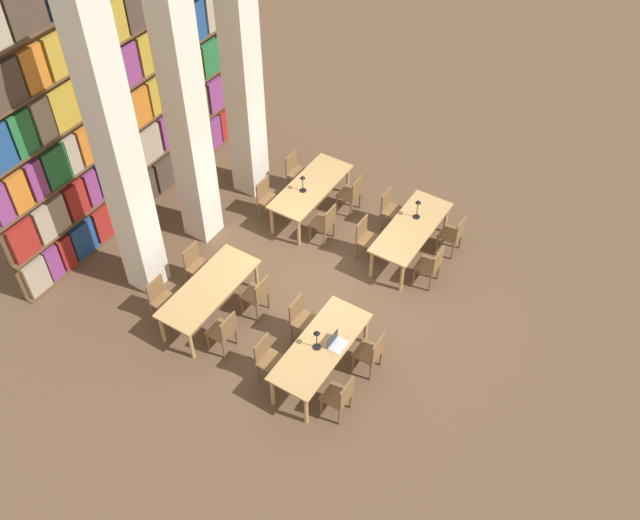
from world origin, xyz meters
TOP-DOWN VIEW (x-y plane):
  - ground_plane at (0.00, 0.00)m, footprint 40.00×40.00m
  - bookshelf_bank at (0.01, 4.27)m, footprint 6.58×0.35m
  - pillar_left at (-1.66, 2.69)m, footprint 0.57×0.57m
  - pillar_center at (0.00, 2.69)m, footprint 0.57×0.57m
  - pillar_right at (1.66, 2.69)m, footprint 0.57×0.57m
  - reading_table_0 at (-1.70, -1.21)m, footprint 2.06×0.81m
  - chair_0 at (-2.23, -1.90)m, footprint 0.42×0.40m
  - chair_1 at (-2.23, -0.52)m, footprint 0.42×0.40m
  - chair_2 at (-1.22, -1.90)m, footprint 0.42×0.40m
  - chair_3 at (-1.22, -0.52)m, footprint 0.42×0.40m
  - desk_lamp_0 at (-1.77, -1.17)m, footprint 0.14×0.14m
  - laptop at (-1.55, -1.42)m, footprint 0.32×0.22m
  - reading_table_1 at (1.64, -1.16)m, footprint 2.06×0.81m
  - chair_4 at (1.13, -1.85)m, footprint 0.42×0.40m
  - chair_5 at (1.13, -0.47)m, footprint 0.42×0.40m
  - chair_6 at (2.12, -1.85)m, footprint 0.42×0.40m
  - chair_7 at (2.12, -0.47)m, footprint 0.42×0.40m
  - desk_lamp_1 at (1.92, -1.12)m, footprint 0.14×0.14m
  - reading_table_2 at (-1.67, 1.15)m, footprint 2.06×0.81m
  - chair_8 at (-2.17, 0.46)m, footprint 0.42×0.40m
  - chair_9 at (-2.17, 1.84)m, footprint 0.42×0.40m
  - chair_10 at (-1.19, 0.46)m, footprint 0.42×0.40m
  - chair_11 at (-1.19, 1.84)m, footprint 0.42×0.40m
  - reading_table_3 at (1.63, 1.13)m, footprint 2.06×0.81m
  - chair_12 at (1.07, 0.44)m, footprint 0.42×0.40m
  - chair_13 at (1.07, 1.82)m, footprint 0.42×0.40m
  - chair_14 at (2.11, 0.44)m, footprint 0.42×0.40m
  - chair_15 at (2.11, 1.82)m, footprint 0.42×0.40m
  - desk_lamp_2 at (1.41, 1.17)m, footprint 0.14×0.14m

SIDE VIEW (x-z plane):
  - ground_plane at x=0.00m, z-range 0.00..0.00m
  - chair_0 at x=-2.23m, z-range 0.04..0.93m
  - chair_1 at x=-2.23m, z-range 0.04..0.93m
  - chair_2 at x=-1.22m, z-range 0.04..0.93m
  - chair_3 at x=-1.22m, z-range 0.04..0.93m
  - chair_4 at x=1.13m, z-range 0.04..0.93m
  - chair_5 at x=1.13m, z-range 0.04..0.93m
  - chair_6 at x=2.12m, z-range 0.04..0.93m
  - chair_7 at x=2.12m, z-range 0.04..0.93m
  - chair_8 at x=-2.17m, z-range 0.04..0.93m
  - chair_9 at x=-2.17m, z-range 0.04..0.93m
  - chair_10 at x=-1.19m, z-range 0.04..0.93m
  - chair_11 at x=-1.19m, z-range 0.04..0.93m
  - chair_12 at x=1.07m, z-range 0.04..0.93m
  - chair_13 at x=1.07m, z-range 0.04..0.93m
  - chair_14 at x=2.11m, z-range 0.04..0.93m
  - chair_15 at x=2.11m, z-range 0.04..0.93m
  - reading_table_0 at x=-1.70m, z-range 0.28..1.01m
  - reading_table_1 at x=1.64m, z-range 0.28..1.01m
  - reading_table_2 at x=-1.67m, z-range 0.28..1.01m
  - reading_table_3 at x=1.63m, z-range 0.28..1.01m
  - laptop at x=-1.55m, z-range 0.66..0.87m
  - desk_lamp_2 at x=1.41m, z-range 0.79..1.18m
  - desk_lamp_0 at x=-1.77m, z-range 0.80..1.23m
  - desk_lamp_1 at x=1.92m, z-range 0.80..1.24m
  - bookshelf_bank at x=0.01m, z-range -0.04..5.46m
  - pillar_left at x=-1.66m, z-range 0.00..6.00m
  - pillar_center at x=0.00m, z-range 0.00..6.00m
  - pillar_right at x=1.66m, z-range 0.00..6.00m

